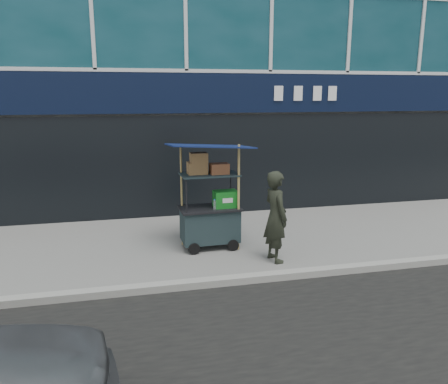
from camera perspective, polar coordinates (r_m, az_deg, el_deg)
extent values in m
plane|color=slate|center=(7.10, 0.16, -11.31)|extent=(80.00, 80.00, 0.00)
cube|color=gray|center=(6.90, 0.55, -11.52)|extent=(80.00, 0.18, 0.12)
cube|color=black|center=(10.28, -4.85, 12.72)|extent=(15.68, 0.06, 0.90)
cube|color=black|center=(10.46, -4.71, 3.37)|extent=(15.68, 0.04, 2.40)
cube|color=black|center=(8.37, -1.86, -4.30)|extent=(1.09, 0.66, 0.62)
cylinder|color=black|center=(8.10, -3.90, -7.44)|extent=(0.21, 0.05, 0.21)
cylinder|color=black|center=(8.26, 1.22, -6.99)|extent=(0.21, 0.05, 0.21)
cube|color=black|center=(8.28, -1.88, -2.12)|extent=(1.16, 0.73, 0.04)
cylinder|color=black|center=(7.85, -4.92, -0.61)|extent=(0.03, 0.03, 0.67)
cylinder|color=black|center=(8.07, 1.92, -0.20)|extent=(0.03, 0.03, 0.67)
cylinder|color=black|center=(8.36, -5.57, 0.20)|extent=(0.03, 0.03, 0.67)
cylinder|color=black|center=(8.57, 0.88, 0.57)|extent=(0.03, 0.03, 0.67)
cube|color=black|center=(8.13, -1.91, 2.30)|extent=(1.09, 0.66, 0.03)
cylinder|color=tan|center=(8.09, 1.91, -0.81)|extent=(0.05, 0.05, 2.00)
cylinder|color=tan|center=(8.39, -5.55, -0.68)|extent=(0.04, 0.04, 1.91)
cube|color=#0D1B4C|center=(8.05, -1.94, 6.03)|extent=(1.55, 1.12, 0.18)
cube|color=#106B1C|center=(8.26, 0.20, -0.90)|extent=(0.46, 0.33, 0.31)
cylinder|color=silver|center=(8.09, -1.23, -1.68)|extent=(0.06, 0.06, 0.18)
cylinder|color=blue|center=(8.07, -1.23, -1.01)|extent=(0.03, 0.03, 0.02)
cube|color=brown|center=(8.11, -3.52, 3.14)|extent=(0.36, 0.28, 0.22)
cube|color=olive|center=(8.11, -0.62, 3.07)|extent=(0.35, 0.26, 0.20)
cube|color=brown|center=(8.07, -3.33, 4.53)|extent=(0.32, 0.24, 0.18)
imported|color=black|center=(7.65, 6.76, -3.20)|extent=(0.48, 0.65, 1.61)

